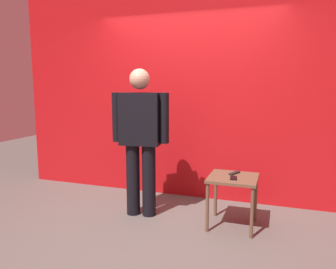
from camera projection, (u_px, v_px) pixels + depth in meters
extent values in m
plane|color=#59544F|center=(152.00, 235.00, 3.43)|extent=(12.00, 12.00, 0.00)
cube|color=red|center=(188.00, 94.00, 4.48)|extent=(5.08, 0.12, 2.85)
cylinder|color=black|center=(133.00, 179.00, 3.93)|extent=(0.18, 0.18, 0.85)
cylinder|color=black|center=(149.00, 180.00, 3.89)|extent=(0.18, 0.18, 0.85)
cube|color=black|center=(140.00, 119.00, 3.80)|extent=(0.49, 0.29, 0.61)
cube|color=#2D4784|center=(143.00, 115.00, 3.91)|extent=(0.13, 0.03, 0.51)
cube|color=#384C99|center=(143.00, 117.00, 3.92)|extent=(0.05, 0.01, 0.46)
cylinder|color=black|center=(117.00, 117.00, 3.86)|extent=(0.13, 0.13, 0.58)
cylinder|color=black|center=(164.00, 118.00, 3.74)|extent=(0.13, 0.13, 0.58)
sphere|color=tan|center=(140.00, 79.00, 3.73)|extent=(0.23, 0.23, 0.23)
cube|color=brown|center=(233.00, 178.00, 3.56)|extent=(0.52, 0.52, 0.03)
cylinder|color=brown|center=(207.00, 208.00, 3.46)|extent=(0.04, 0.04, 0.53)
cylinder|color=brown|center=(252.00, 213.00, 3.32)|extent=(0.04, 0.04, 0.53)
cylinder|color=brown|center=(216.00, 194.00, 3.89)|extent=(0.04, 0.04, 0.53)
cylinder|color=brown|center=(256.00, 198.00, 3.74)|extent=(0.04, 0.04, 0.53)
cube|color=black|center=(233.00, 178.00, 3.49)|extent=(0.09, 0.15, 0.01)
cube|color=black|center=(235.00, 173.00, 3.66)|extent=(0.11, 0.17, 0.02)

